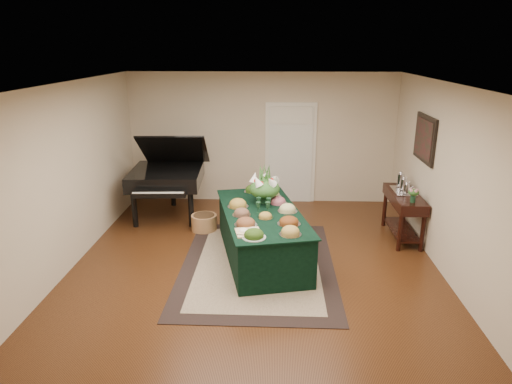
{
  "coord_description": "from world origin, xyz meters",
  "views": [
    {
      "loc": [
        0.3,
        -6.35,
        3.2
      ],
      "look_at": [
        0.0,
        0.3,
        1.05
      ],
      "focal_mm": 32.0,
      "sensor_mm": 36.0,
      "label": 1
    }
  ],
  "objects_px": {
    "grand_piano": "(167,176)",
    "mahogany_sideboard": "(404,204)",
    "floral_centerpiece": "(265,185)",
    "buffet_table": "(262,234)"
  },
  "relations": [
    {
      "from": "buffet_table",
      "to": "grand_piano",
      "type": "height_order",
      "value": "grand_piano"
    },
    {
      "from": "buffet_table",
      "to": "grand_piano",
      "type": "xyz_separation_m",
      "value": [
        -1.87,
        1.74,
        0.43
      ]
    },
    {
      "from": "grand_piano",
      "to": "mahogany_sideboard",
      "type": "distance_m",
      "value": 4.37
    },
    {
      "from": "buffet_table",
      "to": "floral_centerpiece",
      "type": "height_order",
      "value": "floral_centerpiece"
    },
    {
      "from": "floral_centerpiece",
      "to": "mahogany_sideboard",
      "type": "bearing_deg",
      "value": 10.91
    },
    {
      "from": "floral_centerpiece",
      "to": "grand_piano",
      "type": "relative_size",
      "value": 0.3
    },
    {
      "from": "buffet_table",
      "to": "mahogany_sideboard",
      "type": "bearing_deg",
      "value": 19.91
    },
    {
      "from": "floral_centerpiece",
      "to": "mahogany_sideboard",
      "type": "xyz_separation_m",
      "value": [
        2.37,
        0.46,
        -0.45
      ]
    },
    {
      "from": "floral_centerpiece",
      "to": "mahogany_sideboard",
      "type": "height_order",
      "value": "floral_centerpiece"
    },
    {
      "from": "buffet_table",
      "to": "grand_piano",
      "type": "bearing_deg",
      "value": 137.12
    }
  ]
}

